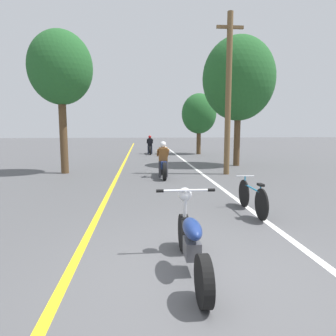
{
  "coord_description": "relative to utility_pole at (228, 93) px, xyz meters",
  "views": [
    {
      "loc": [
        -0.71,
        -3.78,
        1.93
      ],
      "look_at": [
        -0.01,
        4.01,
        0.9
      ],
      "focal_mm": 32.0,
      "sensor_mm": 36.0,
      "label": 1
    }
  ],
  "objects": [
    {
      "name": "ground_plane",
      "position": [
        -2.89,
        -8.57,
        -3.37
      ],
      "size": [
        120.0,
        120.0,
        0.0
      ],
      "primitive_type": "plane",
      "color": "#515154"
    },
    {
      "name": "lane_stripe_center",
      "position": [
        -4.59,
        3.43,
        -3.37
      ],
      "size": [
        0.14,
        48.0,
        0.01
      ],
      "primitive_type": "cube",
      "color": "yellow",
      "rests_on": "ground"
    },
    {
      "name": "lane_stripe_edge",
      "position": [
        -1.01,
        3.43,
        -3.37
      ],
      "size": [
        0.14,
        48.0,
        0.01
      ],
      "primitive_type": "cube",
      "color": "white",
      "rests_on": "ground"
    },
    {
      "name": "utility_pole",
      "position": [
        0.0,
        0.0,
        0.0
      ],
      "size": [
        1.1,
        0.24,
        6.57
      ],
      "color": "brown",
      "rests_on": "ground"
    },
    {
      "name": "roadside_tree_right_near",
      "position": [
        1.35,
        2.85,
        1.05
      ],
      "size": [
        3.67,
        3.3,
        6.55
      ],
      "color": "#513A23",
      "rests_on": "ground"
    },
    {
      "name": "roadside_tree_right_far",
      "position": [
        0.73,
        10.1,
        -0.35
      ],
      "size": [
        2.6,
        2.34,
        4.54
      ],
      "color": "#513A23",
      "rests_on": "ground"
    },
    {
      "name": "roadside_tree_left",
      "position": [
        -6.93,
        0.9,
        1.03
      ],
      "size": [
        2.66,
        2.39,
        5.98
      ],
      "color": "#513A23",
      "rests_on": "ground"
    },
    {
      "name": "motorcycle_foreground",
      "position": [
        -2.94,
        -8.51,
        -2.94
      ],
      "size": [
        0.89,
        2.13,
        1.03
      ],
      "color": "black",
      "rests_on": "ground"
    },
    {
      "name": "motorcycle_rider_lead",
      "position": [
        -2.75,
        -0.59,
        -2.83
      ],
      "size": [
        0.5,
        2.05,
        1.43
      ],
      "color": "black",
      "rests_on": "ground"
    },
    {
      "name": "motorcycle_rider_far",
      "position": [
        -2.95,
        10.52,
        -2.84
      ],
      "size": [
        0.5,
        2.08,
        1.42
      ],
      "color": "black",
      "rests_on": "ground"
    },
    {
      "name": "bicycle_parked",
      "position": [
        -1.09,
        -5.86,
        -3.01
      ],
      "size": [
        0.44,
        1.78,
        0.8
      ],
      "color": "black",
      "rests_on": "ground"
    }
  ]
}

